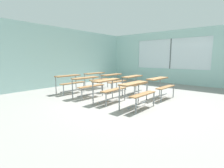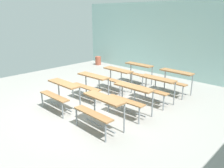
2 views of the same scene
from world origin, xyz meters
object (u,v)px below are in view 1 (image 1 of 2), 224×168
at_px(desk_bench_r1c0, 109,85).
at_px(desk_bench_r2c0, 87,82).
at_px(desk_bench_r3c1, 96,77).
at_px(desk_bench_r2c1, 114,78).
at_px(desk_bench_r0c1, 160,83).
at_px(desk_bench_r0c0, 137,89).
at_px(desk_bench_r3c0, 70,80).
at_px(desk_bench_r1c1, 135,80).

xyz_separation_m(desk_bench_r1c0, desk_bench_r2c0, (0.02, 1.08, 0.00)).
distance_m(desk_bench_r1c0, desk_bench_r3c1, 2.70).
height_order(desk_bench_r2c1, desk_bench_r3c1, same).
bearing_deg(desk_bench_r0c1, desk_bench_r2c0, 127.71).
bearing_deg(desk_bench_r0c1, desk_bench_r1c0, 147.45).
xyz_separation_m(desk_bench_r0c0, desk_bench_r0c1, (1.56, -0.02, 0.00)).
distance_m(desk_bench_r0c1, desk_bench_r2c0, 2.67).
relative_size(desk_bench_r3c0, desk_bench_r3c1, 0.99).
bearing_deg(desk_bench_r1c1, desk_bench_r2c0, 144.15).
xyz_separation_m(desk_bench_r2c0, desk_bench_r2c1, (1.55, 0.01, 0.00)).
height_order(desk_bench_r1c0, desk_bench_r3c1, same).
bearing_deg(desk_bench_r2c0, desk_bench_r2c1, 2.43).
distance_m(desk_bench_r0c1, desk_bench_r3c1, 3.29).
bearing_deg(desk_bench_r3c1, desk_bench_r0c0, -113.15).
bearing_deg(desk_bench_r2c0, desk_bench_r0c1, -52.28).
relative_size(desk_bench_r1c1, desk_bench_r2c1, 1.00).
height_order(desk_bench_r2c0, desk_bench_r3c0, same).
distance_m(desk_bench_r2c1, desk_bench_r3c1, 1.11).
bearing_deg(desk_bench_r3c0, desk_bench_r3c1, 0.28).
bearing_deg(desk_bench_r1c0, desk_bench_r0c0, -91.03).
bearing_deg(desk_bench_r1c1, desk_bench_r0c0, -146.36).
height_order(desk_bench_r1c0, desk_bench_r2c0, same).
distance_m(desk_bench_r2c0, desk_bench_r3c0, 1.14).
height_order(desk_bench_r1c1, desk_bench_r3c1, same).
relative_size(desk_bench_r1c0, desk_bench_r2c0, 1.00).
relative_size(desk_bench_r1c1, desk_bench_r3c1, 0.99).
relative_size(desk_bench_r0c1, desk_bench_r1c1, 1.01).
distance_m(desk_bench_r2c0, desk_bench_r3c1, 1.91).
distance_m(desk_bench_r0c0, desk_bench_r3c1, 3.62).
bearing_deg(desk_bench_r2c0, desk_bench_r3c0, 91.17).
relative_size(desk_bench_r2c0, desk_bench_r3c0, 1.01).
height_order(desk_bench_r0c0, desk_bench_r0c1, same).
distance_m(desk_bench_r0c1, desk_bench_r1c1, 1.07).
height_order(desk_bench_r0c1, desk_bench_r1c0, same).
bearing_deg(desk_bench_r2c0, desk_bench_r1c0, -88.73).
height_order(desk_bench_r0c1, desk_bench_r2c1, same).
distance_m(desk_bench_r1c1, desk_bench_r2c0, 1.90).
relative_size(desk_bench_r1c0, desk_bench_r1c1, 1.01).
relative_size(desk_bench_r2c0, desk_bench_r2c1, 1.01).
bearing_deg(desk_bench_r1c0, desk_bench_r2c1, 33.29).
bearing_deg(desk_bench_r2c1, desk_bench_r3c0, 144.35).
bearing_deg(desk_bench_r3c0, desk_bench_r0c1, -64.16).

